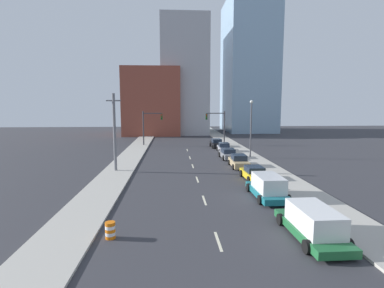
{
  "coord_description": "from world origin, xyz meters",
  "views": [
    {
      "loc": [
        -2.45,
        -6.6,
        7.36
      ],
      "look_at": [
        0.19,
        33.59,
        2.2
      ],
      "focal_mm": 28.0,
      "sensor_mm": 36.0,
      "label": 1
    }
  ],
  "objects_px": {
    "box_truck_teal": "(268,187)",
    "sedan_silver": "(224,148)",
    "street_lamp": "(251,125)",
    "box_truck_green": "(313,223)",
    "sedan_gray": "(228,154)",
    "sedan_black": "(217,143)",
    "sedan_tan": "(239,161)",
    "sedan_yellow": "(254,174)",
    "traffic_barrel": "(110,230)",
    "traffic_signal_right": "(219,123)",
    "traffic_signal_left": "(149,124)",
    "utility_pole_left_mid": "(115,132)"
  },
  "relations": [
    {
      "from": "traffic_signal_right",
      "to": "traffic_barrel",
      "type": "relative_size",
      "value": 6.71
    },
    {
      "from": "traffic_signal_left",
      "to": "sedan_black",
      "type": "xyz_separation_m",
      "value": [
        12.18,
        -3.14,
        -3.38
      ]
    },
    {
      "from": "street_lamp",
      "to": "sedan_silver",
      "type": "bearing_deg",
      "value": 116.79
    },
    {
      "from": "sedan_tan",
      "to": "sedan_black",
      "type": "height_order",
      "value": "sedan_black"
    },
    {
      "from": "traffic_signal_left",
      "to": "box_truck_teal",
      "type": "distance_m",
      "value": 34.89
    },
    {
      "from": "traffic_signal_left",
      "to": "traffic_signal_right",
      "type": "height_order",
      "value": "same"
    },
    {
      "from": "box_truck_green",
      "to": "sedan_tan",
      "type": "relative_size",
      "value": 1.28
    },
    {
      "from": "box_truck_green",
      "to": "sedan_yellow",
      "type": "relative_size",
      "value": 1.29
    },
    {
      "from": "sedan_yellow",
      "to": "sedan_tan",
      "type": "distance_m",
      "value": 6.28
    },
    {
      "from": "box_truck_green",
      "to": "sedan_black",
      "type": "height_order",
      "value": "box_truck_green"
    },
    {
      "from": "utility_pole_left_mid",
      "to": "sedan_silver",
      "type": "xyz_separation_m",
      "value": [
        14.59,
        13.44,
        -3.79
      ]
    },
    {
      "from": "sedan_tan",
      "to": "sedan_silver",
      "type": "bearing_deg",
      "value": 90.05
    },
    {
      "from": "box_truck_green",
      "to": "sedan_yellow",
      "type": "distance_m",
      "value": 13.37
    },
    {
      "from": "sedan_yellow",
      "to": "sedan_black",
      "type": "distance_m",
      "value": 23.6
    },
    {
      "from": "sedan_silver",
      "to": "box_truck_teal",
      "type": "bearing_deg",
      "value": -89.28
    },
    {
      "from": "traffic_signal_right",
      "to": "box_truck_green",
      "type": "bearing_deg",
      "value": -91.44
    },
    {
      "from": "utility_pole_left_mid",
      "to": "sedan_yellow",
      "type": "relative_size",
      "value": 1.9
    },
    {
      "from": "sedan_black",
      "to": "sedan_gray",
      "type": "bearing_deg",
      "value": -91.93
    },
    {
      "from": "traffic_signal_right",
      "to": "sedan_tan",
      "type": "relative_size",
      "value": 1.37
    },
    {
      "from": "traffic_barrel",
      "to": "box_truck_teal",
      "type": "distance_m",
      "value": 13.0
    },
    {
      "from": "sedan_yellow",
      "to": "street_lamp",
      "type": "bearing_deg",
      "value": 75.38
    },
    {
      "from": "traffic_barrel",
      "to": "sedan_gray",
      "type": "xyz_separation_m",
      "value": [
        11.28,
        24.77,
        0.18
      ]
    },
    {
      "from": "traffic_signal_left",
      "to": "sedan_silver",
      "type": "relative_size",
      "value": 1.39
    },
    {
      "from": "box_truck_green",
      "to": "sedan_black",
      "type": "distance_m",
      "value": 36.96
    },
    {
      "from": "traffic_barrel",
      "to": "sedan_tan",
      "type": "bearing_deg",
      "value": 58.72
    },
    {
      "from": "traffic_signal_right",
      "to": "sedan_yellow",
      "type": "bearing_deg",
      "value": -91.34
    },
    {
      "from": "box_truck_teal",
      "to": "sedan_silver",
      "type": "xyz_separation_m",
      "value": [
        0.59,
        23.98,
        -0.21
      ]
    },
    {
      "from": "utility_pole_left_mid",
      "to": "sedan_silver",
      "type": "bearing_deg",
      "value": 42.63
    },
    {
      "from": "street_lamp",
      "to": "sedan_tan",
      "type": "height_order",
      "value": "street_lamp"
    },
    {
      "from": "street_lamp",
      "to": "sedan_black",
      "type": "height_order",
      "value": "street_lamp"
    },
    {
      "from": "utility_pole_left_mid",
      "to": "traffic_barrel",
      "type": "distance_m",
      "value": 17.98
    },
    {
      "from": "sedan_black",
      "to": "traffic_signal_left",
      "type": "bearing_deg",
      "value": 163.88
    },
    {
      "from": "box_truck_teal",
      "to": "sedan_silver",
      "type": "height_order",
      "value": "box_truck_teal"
    },
    {
      "from": "sedan_silver",
      "to": "traffic_barrel",
      "type": "bearing_deg",
      "value": -108.71
    },
    {
      "from": "box_truck_green",
      "to": "sedan_gray",
      "type": "relative_size",
      "value": 1.24
    },
    {
      "from": "traffic_barrel",
      "to": "sedan_yellow",
      "type": "relative_size",
      "value": 0.21
    },
    {
      "from": "traffic_signal_right",
      "to": "sedan_gray",
      "type": "bearing_deg",
      "value": -93.82
    },
    {
      "from": "sedan_black",
      "to": "street_lamp",
      "type": "bearing_deg",
      "value": -75.64
    },
    {
      "from": "box_truck_green",
      "to": "sedan_tan",
      "type": "height_order",
      "value": "box_truck_green"
    },
    {
      "from": "sedan_black",
      "to": "traffic_signal_right",
      "type": "bearing_deg",
      "value": 71.87
    },
    {
      "from": "utility_pole_left_mid",
      "to": "box_truck_teal",
      "type": "relative_size",
      "value": 1.58
    },
    {
      "from": "traffic_signal_left",
      "to": "sedan_silver",
      "type": "xyz_separation_m",
      "value": [
        12.55,
        -8.64,
        -3.39
      ]
    },
    {
      "from": "box_truck_teal",
      "to": "sedan_silver",
      "type": "bearing_deg",
      "value": 88.28
    },
    {
      "from": "traffic_signal_left",
      "to": "sedan_silver",
      "type": "bearing_deg",
      "value": -34.52
    },
    {
      "from": "traffic_barrel",
      "to": "sedan_gray",
      "type": "bearing_deg",
      "value": 65.52
    },
    {
      "from": "utility_pole_left_mid",
      "to": "traffic_signal_right",
      "type": "bearing_deg",
      "value": 55.53
    },
    {
      "from": "traffic_barrel",
      "to": "box_truck_teal",
      "type": "xyz_separation_m",
      "value": [
        11.11,
        6.74,
        0.42
      ]
    },
    {
      "from": "sedan_gray",
      "to": "traffic_barrel",
      "type": "bearing_deg",
      "value": -115.93
    },
    {
      "from": "traffic_signal_left",
      "to": "sedan_silver",
      "type": "height_order",
      "value": "traffic_signal_left"
    },
    {
      "from": "street_lamp",
      "to": "sedan_tan",
      "type": "xyz_separation_m",
      "value": [
        -3.03,
        -6.24,
        -4.04
      ]
    }
  ]
}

